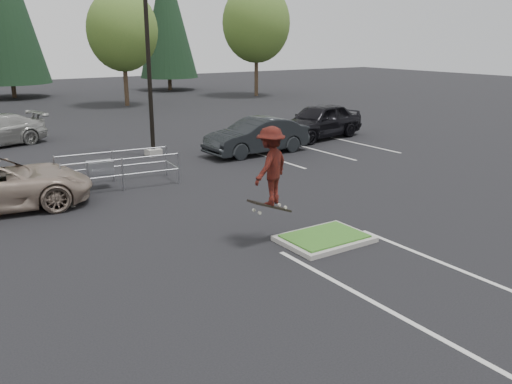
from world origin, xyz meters
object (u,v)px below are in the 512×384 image
skateboarder (270,167)px  conif_b (3,0)px  cart_corral (104,167)px  car_r_black (319,121)px  light_pole (148,47)px  conif_c (167,16)px  car_r_charc (257,136)px  decid_d (256,26)px  decid_c (122,33)px

skateboarder → conif_b: bearing=-117.9°
cart_corral → car_r_black: bearing=21.0°
light_pole → conif_b: 28.69m
conif_c → car_r_charc: (-9.50, -29.61, -6.06)m
car_r_charc → car_r_black: car_r_black is taller
cart_corral → conif_b: bearing=90.9°
conif_b → conif_c: (14.00, -1.00, -1.00)m
decid_d → car_r_charc: decid_d is taller
conif_b → cart_corral: 33.36m
decid_d → cart_corral: (-20.94, -22.28, -5.20)m
decid_d → conif_c: size_ratio=0.75×
decid_c → conif_c: conif_c is taller
decid_d → skateboarder: decid_d is taller
conif_b → car_r_black: (9.25, -29.21, -6.97)m
skateboarder → cart_corral: bearing=-102.7°
skateboarder → car_r_black: size_ratio=0.43×
light_pole → decid_c: 18.67m
conif_b → skateboarder: size_ratio=6.51×
light_pole → cart_corral: light_pole is taller
light_pole → cart_corral: bearing=-131.1°
decid_d → car_r_charc: size_ratio=1.98×
decid_d → cart_corral: decid_d is taller
decid_c → conif_b: 12.51m
light_pole → conif_b: bearing=91.0°
conif_b → cart_corral: size_ratio=3.53×
light_pole → conif_b: (-0.50, 28.50, 3.29)m
skateboarder → car_r_charc: size_ratio=0.47×
decid_d → conif_b: size_ratio=0.65×
conif_c → cart_corral: 36.25m
conif_b → car_r_black: size_ratio=2.81×
decid_d → car_r_black: (-8.74, -19.04, -5.03)m
light_pole → car_r_charc: 5.89m
skateboarder → car_r_charc: (5.70, 9.18, -1.17)m
conif_c → cart_corral: conif_c is taller
car_r_charc → conif_c: bearing=160.1°
cart_corral → skateboarder: (1.75, -7.33, 1.25)m
decid_d → conif_b: (-17.99, 10.17, 1.94)m
cart_corral → skateboarder: size_ratio=1.84×
decid_c → car_r_black: 19.33m
car_r_charc → skateboarder: bearing=-34.0°
conif_b → car_r_black: bearing=-72.4°
decid_c → conif_c: bearing=50.4°
decid_d → skateboarder: bearing=-122.9°
decid_c → conif_c: (8.01, 9.67, 1.59)m
car_r_black → decid_d: bearing=145.2°
light_pole → car_r_charc: bearing=-27.8°
light_pole → cart_corral: 6.51m
decid_d → car_r_black: bearing=-114.7°
light_pole → decid_d: 25.37m
conif_c → skateboarder: bearing=-111.4°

